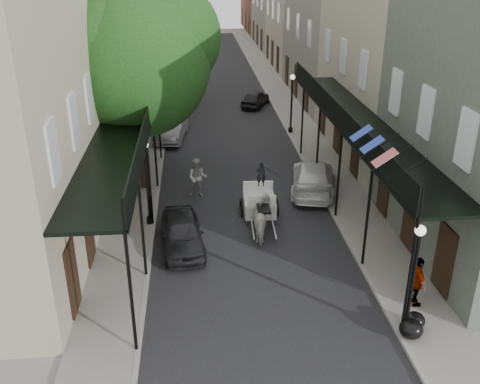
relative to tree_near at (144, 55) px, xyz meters
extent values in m
plane|color=gray|center=(4.20, -10.18, -6.49)|extent=(140.00, 140.00, 0.00)
cube|color=black|center=(4.20, 9.82, -6.48)|extent=(8.00, 90.00, 0.01)
cube|color=gray|center=(-0.80, 9.82, -6.43)|extent=(2.20, 90.00, 0.12)
cube|color=gray|center=(9.20, 9.82, -6.43)|extent=(2.20, 90.00, 0.12)
cube|color=#9D947E|center=(-4.40, 19.82, -1.24)|extent=(5.00, 80.00, 10.50)
cube|color=gray|center=(12.80, 19.82, -1.24)|extent=(5.00, 80.00, 10.50)
cube|color=black|center=(-0.80, -3.18, -2.49)|extent=(2.20, 18.00, 0.12)
cube|color=black|center=(0.25, -3.18, -1.99)|extent=(0.06, 18.00, 1.00)
cylinder|color=black|center=(0.20, -12.18, -4.37)|extent=(0.10, 0.10, 4.00)
cylinder|color=black|center=(0.20, -4.18, -4.37)|extent=(0.10, 0.10, 4.00)
cylinder|color=black|center=(0.20, 3.82, -4.37)|extent=(0.10, 0.10, 4.00)
cube|color=black|center=(9.20, -3.18, -2.49)|extent=(2.20, 18.00, 0.12)
cube|color=black|center=(8.15, -3.18, -1.99)|extent=(0.06, 18.00, 1.00)
cylinder|color=black|center=(8.20, -12.18, -4.37)|extent=(0.10, 0.10, 4.00)
cylinder|color=black|center=(8.20, -4.18, -4.37)|extent=(0.10, 0.10, 4.00)
cylinder|color=black|center=(8.20, 3.82, -4.37)|extent=(0.10, 0.10, 4.00)
cylinder|color=#382619|center=(-0.40, -0.18, -3.57)|extent=(0.44, 0.44, 5.60)
sphere|color=#1A4716|center=(-0.40, -0.18, -0.29)|extent=(6.80, 6.80, 6.80)
sphere|color=#1A4716|center=(0.96, 0.42, 0.71)|extent=(5.10, 5.10, 5.10)
cylinder|color=#382619|center=(-0.40, 13.82, -3.85)|extent=(0.44, 0.44, 5.04)
sphere|color=#1A4716|center=(-0.40, 13.82, -0.91)|extent=(6.00, 6.00, 6.00)
sphere|color=#1A4716|center=(0.80, 14.42, -0.01)|extent=(4.50, 4.50, 4.50)
cylinder|color=black|center=(8.30, -12.18, -6.22)|extent=(0.28, 0.28, 0.30)
cylinder|color=black|center=(8.30, -12.18, -4.67)|extent=(0.12, 0.12, 3.40)
sphere|color=white|center=(8.30, -12.18, -2.82)|extent=(0.32, 0.32, 0.32)
cylinder|color=black|center=(0.10, -4.18, -6.22)|extent=(0.28, 0.28, 0.30)
cylinder|color=black|center=(0.10, -4.18, -4.67)|extent=(0.12, 0.12, 3.40)
sphere|color=white|center=(0.10, -4.18, -2.82)|extent=(0.32, 0.32, 0.32)
cylinder|color=black|center=(8.30, 7.82, -6.22)|extent=(0.28, 0.28, 0.30)
cylinder|color=black|center=(8.30, 7.82, -4.67)|extent=(0.12, 0.12, 3.40)
sphere|color=white|center=(8.30, 7.82, -2.82)|extent=(0.32, 0.32, 0.32)
imported|color=beige|center=(4.81, -5.57, -5.68)|extent=(0.94, 1.95, 1.62)
torus|color=black|center=(4.12, -2.70, -5.88)|extent=(0.14, 1.27, 1.26)
torus|color=black|center=(5.73, -2.76, -5.88)|extent=(0.14, 1.27, 1.26)
torus|color=black|center=(4.26, -4.08, -6.17)|extent=(0.09, 0.66, 0.66)
torus|color=black|center=(5.48, -4.12, -6.17)|extent=(0.09, 0.66, 0.66)
cube|color=silver|center=(4.92, -2.93, -5.46)|extent=(1.44, 1.81, 0.69)
cube|color=silver|center=(4.88, -3.95, -4.97)|extent=(1.20, 0.58, 0.12)
cube|color=silver|center=(4.87, -4.20, -4.68)|extent=(1.18, 0.14, 0.49)
imported|color=black|center=(4.88, -3.95, -4.36)|extent=(0.41, 0.28, 1.10)
imported|color=#9C9D94|center=(2.20, -1.34, -5.53)|extent=(1.04, 0.87, 1.92)
imported|color=gray|center=(-1.18, 11.02, -5.43)|extent=(1.39, 1.28, 1.88)
imported|color=gray|center=(9.12, -10.79, -5.49)|extent=(0.52, 1.06, 1.76)
imported|color=black|center=(1.50, -6.18, -5.82)|extent=(1.95, 4.08, 1.34)
imported|color=#959499|center=(0.67, 7.59, -5.71)|extent=(2.22, 4.88, 1.55)
imported|color=black|center=(1.60, 22.58, -5.83)|extent=(2.34, 4.81, 1.32)
imported|color=silver|center=(7.80, -1.18, -5.78)|extent=(3.03, 5.21, 1.42)
imported|color=black|center=(6.80, 14.70, -5.87)|extent=(2.75, 3.91, 1.24)
ellipsoid|color=black|center=(8.40, -12.38, -6.06)|extent=(0.71, 0.71, 0.61)
ellipsoid|color=black|center=(8.70, -11.93, -6.12)|extent=(0.63, 0.63, 0.50)
camera|label=1|loc=(2.13, -24.79, 4.27)|focal=40.00mm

